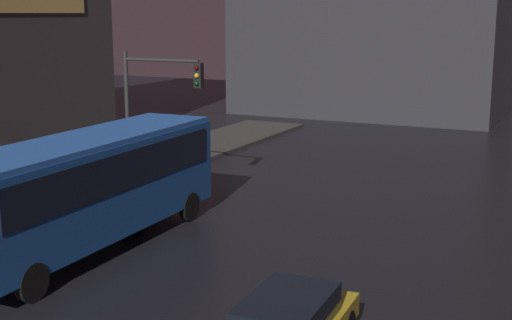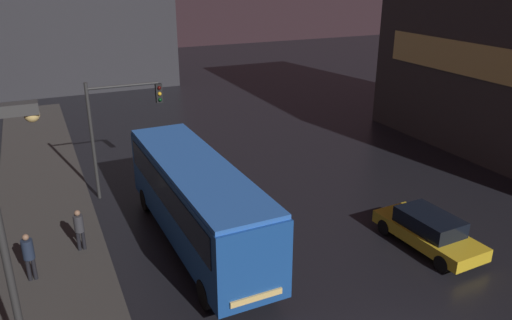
# 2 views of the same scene
# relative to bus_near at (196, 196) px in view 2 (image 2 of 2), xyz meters

# --- Properties ---
(sidewalk_left) EXTENTS (4.00, 48.00, 0.15)m
(sidewalk_left) POSITION_rel_bus_near_xyz_m (-5.40, 0.97, -2.04)
(sidewalk_left) COLOR #3D3A38
(sidewalk_left) RESTS_ON ground
(bus_near) EXTENTS (2.79, 10.64, 3.44)m
(bus_near) POSITION_rel_bus_near_xyz_m (0.00, 0.00, 0.00)
(bus_near) COLOR #194793
(bus_near) RESTS_ON ground
(car_taxi) EXTENTS (2.03, 4.56, 1.41)m
(car_taxi) POSITION_rel_bus_near_xyz_m (8.13, -3.92, -1.39)
(car_taxi) COLOR gold
(car_taxi) RESTS_ON ground
(pedestrian_mid) EXTENTS (0.42, 0.42, 1.78)m
(pedestrian_mid) POSITION_rel_bus_near_xyz_m (-6.08, -0.15, -0.90)
(pedestrian_mid) COLOR black
(pedestrian_mid) RESTS_ON sidewalk_left
(pedestrian_far) EXTENTS (0.42, 0.42, 1.68)m
(pedestrian_far) POSITION_rel_bus_near_xyz_m (-4.29, 1.21, -0.98)
(pedestrian_far) COLOR black
(pedestrian_far) RESTS_ON sidewalk_left
(traffic_light_main) EXTENTS (3.45, 0.35, 5.59)m
(traffic_light_main) POSITION_rel_bus_near_xyz_m (-1.73, 6.01, 1.71)
(traffic_light_main) COLOR #2D2D2D
(traffic_light_main) RESTS_ON ground
(street_lamp_sidewalk) EXTENTS (1.25, 0.36, 7.62)m
(street_lamp_sidewalk) POSITION_rel_bus_near_xyz_m (-5.96, -5.83, 3.08)
(street_lamp_sidewalk) COLOR #2D2D2D
(street_lamp_sidewalk) RESTS_ON sidewalk_left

